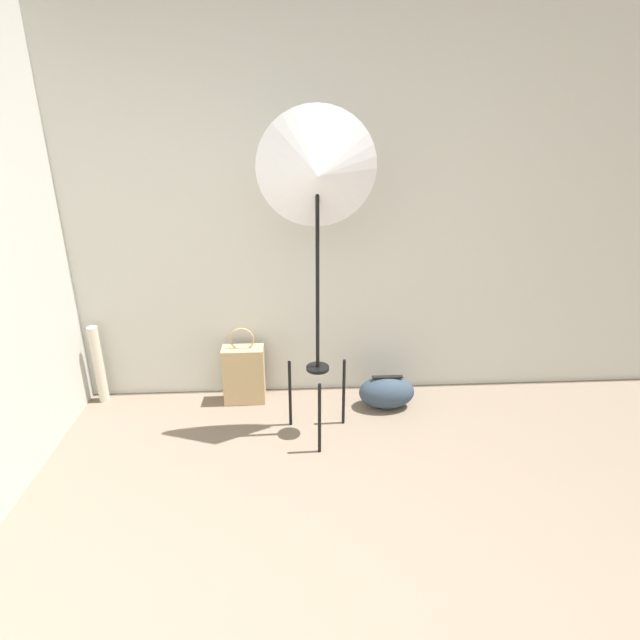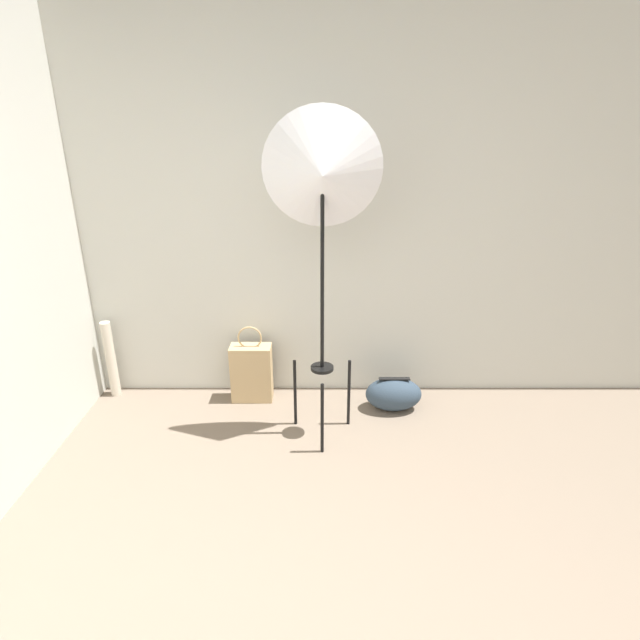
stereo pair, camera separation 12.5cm
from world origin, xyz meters
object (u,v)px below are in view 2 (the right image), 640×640
(photo_umbrella, at_px, (320,177))
(tote_bag, at_px, (249,372))
(duffel_bag, at_px, (391,394))
(paper_roll, at_px, (108,360))

(photo_umbrella, xyz_separation_m, tote_bag, (-0.49, 0.42, -1.37))
(duffel_bag, relative_size, paper_roll, 0.68)
(tote_bag, xyz_separation_m, paper_roll, (-1.00, 0.06, 0.07))
(tote_bag, distance_m, duffel_bag, 1.00)
(photo_umbrella, distance_m, paper_roll, 2.04)
(photo_umbrella, relative_size, paper_roll, 3.43)
(paper_roll, bearing_deg, duffel_bag, -5.63)
(duffel_bag, height_order, paper_roll, paper_roll)
(photo_umbrella, distance_m, tote_bag, 1.51)
(photo_umbrella, distance_m, duffel_bag, 1.57)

